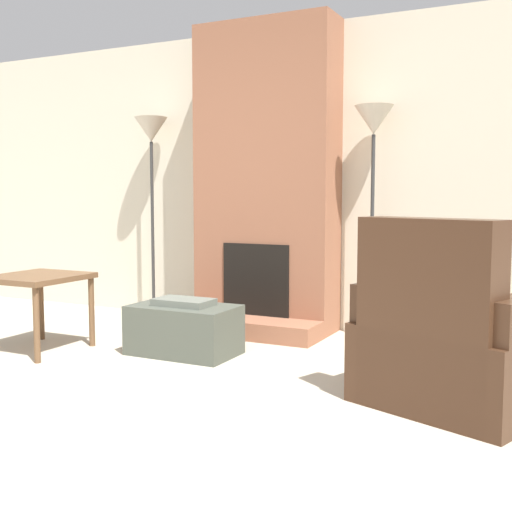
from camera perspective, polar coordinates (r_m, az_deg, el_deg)
name	(u,v)px	position (r m, az deg, el deg)	size (l,w,h in m)	color
ground_plane	(6,439)	(3.38, -21.35, -14.94)	(24.00, 24.00, 0.00)	#B2A893
wall_back	(278,179)	(5.73, 1.93, 6.87)	(7.04, 0.06, 2.60)	beige
fireplace	(265,185)	(5.50, 0.85, 6.29)	(1.22, 0.75, 2.60)	#935B42
ottoman	(184,329)	(4.72, -6.41, -6.44)	(0.77, 0.46, 0.41)	#474C42
armchair	(450,349)	(3.67, 16.85, -7.96)	(1.15, 1.08, 1.04)	#422819
side_table	(38,285)	(5.02, -18.81, -2.49)	(0.60, 0.64, 0.57)	brown
floor_lamp_left	(151,147)	(6.12, -9.29, 9.56)	(0.30, 0.30, 1.87)	#333333
floor_lamp_right	(374,140)	(5.18, 10.41, 10.10)	(0.30, 0.30, 1.85)	#333333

